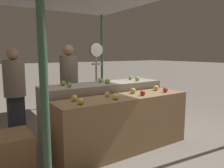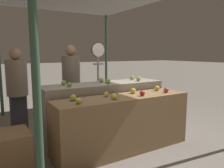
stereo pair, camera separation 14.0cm
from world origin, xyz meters
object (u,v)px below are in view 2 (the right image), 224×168
object	(u,v)px
person_vendor_at_scale	(71,80)
wooden_crate_side	(8,153)
person_customer_left	(17,86)
produce_scale	(98,66)

from	to	relation	value
person_vendor_at_scale	wooden_crate_side	xyz separation A→B (m)	(-1.31, -1.28, -0.68)
wooden_crate_side	person_customer_left	bearing A→B (deg)	76.31
person_customer_left	wooden_crate_side	size ratio (longest dim) A/B	3.04
produce_scale	person_customer_left	xyz separation A→B (m)	(-1.43, 0.36, -0.32)
produce_scale	wooden_crate_side	world-z (taller)	produce_scale
produce_scale	person_customer_left	size ratio (longest dim) A/B	1.07
produce_scale	wooden_crate_side	size ratio (longest dim) A/B	3.26
person_vendor_at_scale	wooden_crate_side	bearing A→B (deg)	51.68
produce_scale	person_vendor_at_scale	size ratio (longest dim) A/B	1.02
produce_scale	person_customer_left	world-z (taller)	produce_scale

